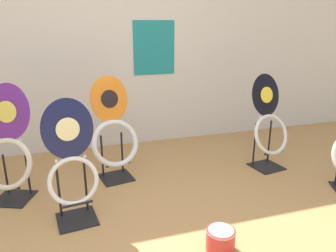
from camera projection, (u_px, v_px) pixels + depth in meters
wall_back at (105, 31)px, 3.51m from camera, size 8.00×0.07×2.60m
toilet_seat_display_jazz_black at (269, 124)px, 3.19m from camera, size 0.43×0.35×0.93m
toilet_seat_display_navy_moon at (72, 166)px, 2.30m from camera, size 0.37×0.31×0.92m
toilet_seat_display_purple_note at (8, 147)px, 2.60m from camera, size 0.47×0.40×0.95m
toilet_seat_display_orange_sun at (114, 134)px, 2.95m from camera, size 0.46×0.34×0.95m
paint_can at (221, 239)px, 2.09m from camera, size 0.19×0.19×0.15m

